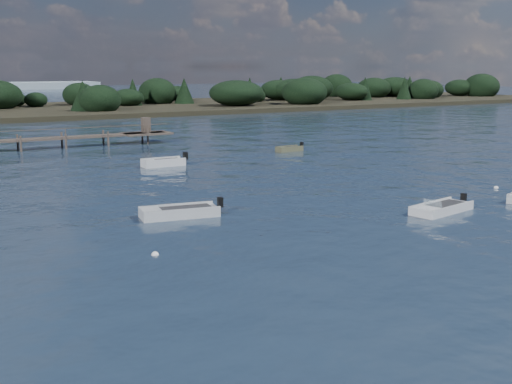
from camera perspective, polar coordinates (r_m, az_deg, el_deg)
ground at (r=79.82m, az=-15.43°, el=4.94°), size 400.00×400.00×0.00m
dinghy_mid_grey at (r=34.92m, az=-6.83°, el=-1.95°), size 4.63×2.23×1.15m
tender_far_white at (r=52.85m, az=-8.23°, el=2.49°), size 3.85×1.38×1.32m
dinghy_mid_white_a at (r=37.23m, az=16.14°, el=-1.53°), size 4.51×2.33×1.04m
tender_far_grey_b at (r=61.69m, az=2.98°, el=3.77°), size 3.00×1.27×1.01m
buoy_c at (r=28.11m, az=-8.96°, el=-5.56°), size 0.32×0.32×0.32m
buoy_d at (r=45.76m, az=20.56°, el=0.32°), size 0.32×0.32×0.32m
far_headland at (r=125.34m, az=-9.00°, el=8.20°), size 190.00×40.00×5.80m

